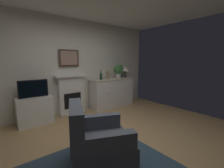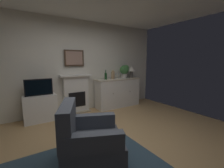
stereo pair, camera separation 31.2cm
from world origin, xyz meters
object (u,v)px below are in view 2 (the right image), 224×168
wine_glass_right (121,75)px  tv_cabinet (40,108)px  fireplace_unit (76,94)px  wine_glass_center (119,75)px  framed_picture (74,58)px  sideboard_cabinet (118,93)px  tv_set (39,87)px  table_lamp (131,69)px  vase_decorative (113,75)px  potted_plant_small (125,70)px  wine_glass_left (116,75)px  armchair (88,141)px  wine_bottle (106,76)px

wine_glass_right → tv_cabinet: (-2.45, 0.01, -0.71)m
fireplace_unit → wine_glass_center: fireplace_unit is taller
framed_picture → sideboard_cabinet: 1.74m
fireplace_unit → tv_set: fireplace_unit is taller
table_lamp → vase_decorative: bearing=-176.3°
fireplace_unit → framed_picture: (0.00, 0.05, 1.01)m
wine_glass_right → potted_plant_small: bearing=13.7°
wine_glass_left → armchair: 2.92m
sideboard_cabinet → tv_cabinet: (-2.31, 0.02, -0.13)m
tv_set → armchair: bearing=-80.4°
wine_glass_center → tv_set: bearing=-179.9°
wine_glass_center → wine_bottle: bearing=178.7°
fireplace_unit → tv_cabinet: fireplace_unit is taller
wine_bottle → wine_glass_right: wine_bottle is taller
wine_bottle → tv_cabinet: 1.99m
wine_glass_right → potted_plant_small: (0.15, 0.04, 0.13)m
fireplace_unit → framed_picture: size_ratio=2.00×
wine_bottle → tv_cabinet: bearing=179.8°
wine_glass_left → tv_set: (-2.23, -0.02, -0.19)m
fireplace_unit → tv_set: (-0.98, -0.19, 0.30)m
framed_picture → wine_glass_center: bearing=-9.3°
wine_glass_left → vase_decorative: bearing=-156.7°
framed_picture → wine_glass_left: bearing=-9.5°
sideboard_cabinet → wine_bottle: wine_bottle is taller
tv_cabinet → table_lamp: bearing=-0.3°
tv_set → armchair: 2.20m
framed_picture → potted_plant_small: framed_picture is taller
wine_bottle → wine_glass_right: size_ratio=1.76×
table_lamp → wine_glass_center: table_lamp is taller
tv_cabinet → potted_plant_small: bearing=0.7°
framed_picture → wine_glass_right: (1.48, -0.21, -0.52)m
tv_cabinet → tv_set: tv_set is taller
table_lamp → wine_glass_left: bearing=178.8°
framed_picture → armchair: bearing=-104.7°
sideboard_cabinet → tv_cabinet: sideboard_cabinet is taller
wine_glass_right → tv_cabinet: 2.55m
table_lamp → potted_plant_small: (-0.25, 0.05, -0.02)m
sideboard_cabinet → armchair: bearing=-132.4°
fireplace_unit → tv_set: 1.04m
sideboard_cabinet → armchair: armchair is taller
fireplace_unit → potted_plant_small: 1.75m
wine_bottle → tv_cabinet: (-1.87, 0.01, -0.70)m
wine_glass_center → wine_glass_right: bearing=5.1°
vase_decorative → potted_plant_small: bearing=10.4°
wine_glass_center → tv_set: size_ratio=0.27×
wine_glass_center → wine_glass_right: size_ratio=1.00×
wine_glass_center → wine_glass_right: same height
wine_glass_left → wine_glass_right: bearing=-1.3°
table_lamp → framed_picture: bearing=173.3°
table_lamp → wine_glass_center: size_ratio=2.42×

